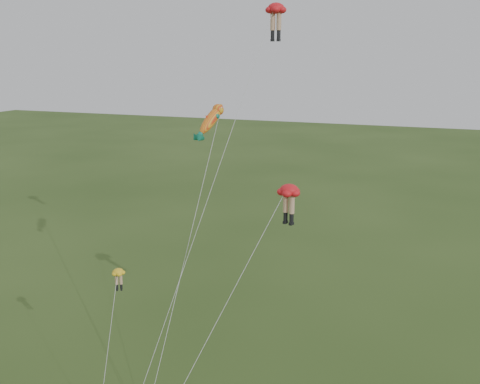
% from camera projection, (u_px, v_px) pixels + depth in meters
% --- Properties ---
extents(legs_kite_red_high, '(5.86, 13.74, 25.08)m').
position_uv_depth(legs_kite_red_high, '(274.00, 16.00, 37.43)').
color(legs_kite_red_high, red).
rests_on(legs_kite_red_high, ground).
extents(legs_kite_red_mid, '(6.01, 11.37, 13.39)m').
position_uv_depth(legs_kite_red_mid, '(288.00, 196.00, 34.68)').
color(legs_kite_red_mid, red).
rests_on(legs_kite_red_mid, ground).
extents(legs_kite_yellow, '(1.11, 3.60, 9.15)m').
position_uv_depth(legs_kite_yellow, '(117.00, 284.00, 31.88)').
color(legs_kite_yellow, yellow).
rests_on(legs_kite_yellow, ground).
extents(fish_kite, '(2.00, 13.81, 18.31)m').
position_uv_depth(fish_kite, '(211.00, 121.00, 38.68)').
color(fish_kite, gold).
rests_on(fish_kite, ground).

